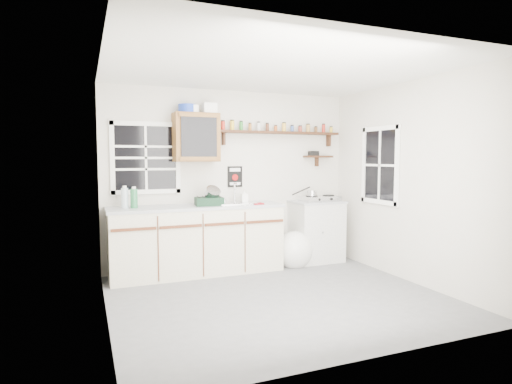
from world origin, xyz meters
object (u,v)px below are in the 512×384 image
Objects in this scene: upper_cabinet at (196,137)px; main_cabinet at (197,239)px; hotplate at (320,198)px; spice_shelf at (279,132)px; right_cabinet at (316,231)px; dish_rack at (210,199)px.

main_cabinet is at bearing -103.68° from upper_cabinet.
spice_shelf is at bearing 157.73° from hotplate.
dish_rack is at bearing -177.24° from right_cabinet.
right_cabinet is at bearing -19.04° from spice_shelf.
main_cabinet is at bearing -179.21° from right_cabinet.
main_cabinet is at bearing 166.90° from dish_rack.
dish_rack reaches higher than main_cabinet.
main_cabinet is 1.21× the size of spice_shelf.
spice_shelf is at bearing 18.77° from dish_rack.
spice_shelf reaches higher than right_cabinet.
spice_shelf reaches higher than main_cabinet.
spice_shelf reaches higher than dish_rack.
dish_rack is (0.13, -0.20, -0.82)m from upper_cabinet.
main_cabinet is 2.54× the size of right_cabinet.
dish_rack reaches higher than hotplate.
right_cabinet is at bearing 0.79° from main_cabinet.
right_cabinet is 2.26m from upper_cabinet.
spice_shelf reaches higher than hotplate.
spice_shelf is (1.26, 0.07, 0.11)m from upper_cabinet.
right_cabinet is 1.76m from dish_rack.
spice_shelf is 1.17m from hotplate.
upper_cabinet is 1.26m from spice_shelf.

